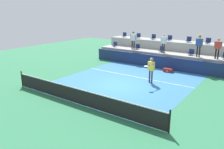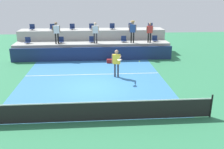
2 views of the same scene
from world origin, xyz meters
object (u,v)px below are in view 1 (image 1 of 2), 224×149
stadium_chair_upper_right (208,41)px  stadium_chair_lower_far_left (115,45)px  stadium_chair_upper_left (138,36)px  stadium_chair_upper_center (170,38)px  stadium_chair_upper_mid_right (189,40)px  tennis_player (151,67)px  tennis_ball (167,71)px  spectator_leaning_on_rail (133,38)px  spectator_in_white (164,41)px  stadium_chair_upper_far_left (124,35)px  spectator_with_hat (199,43)px  equipment_bag (168,70)px  stadium_chair_upper_mid_left (153,37)px  spectator_in_grey (218,47)px  stadium_chair_lower_left (137,47)px  stadium_chair_lower_center (162,50)px  stadium_chair_lower_right (191,53)px

stadium_chair_upper_right → stadium_chair_lower_far_left: bearing=-168.6°
stadium_chair_lower_far_left → stadium_chair_upper_left: 2.69m
stadium_chair_upper_center → stadium_chair_upper_mid_right: size_ratio=1.00×
stadium_chair_lower_far_left → tennis_player: 8.82m
tennis_ball → spectator_leaning_on_rail: bearing=136.1°
stadium_chair_lower_far_left → tennis_ball: size_ratio=7.65×
spectator_leaning_on_rail → stadium_chair_upper_right: bearing=18.8°
stadium_chair_upper_left → spectator_in_white: (3.80, -2.18, -0.03)m
stadium_chair_upper_far_left → spectator_in_white: size_ratio=0.30×
spectator_with_hat → stadium_chair_upper_center: bearing=147.2°
tennis_player → stadium_chair_upper_far_left: bearing=133.3°
spectator_with_hat → equipment_bag: spectator_with_hat is taller
stadium_chair_upper_mid_left → equipment_bag: stadium_chair_upper_mid_left is taller
stadium_chair_upper_mid_right → spectator_with_hat: (1.52, -2.18, 0.09)m
stadium_chair_upper_right → stadium_chair_upper_mid_right: bearing=180.0°
stadium_chair_upper_far_left → spectator_in_white: bearing=-21.4°
stadium_chair_lower_far_left → spectator_leaning_on_rail: (2.46, -0.38, 0.87)m
spectator_leaning_on_rail → spectator_in_grey: bearing=-0.0°
stadium_chair_upper_left → tennis_ball: (6.48, -7.79, -1.14)m
stadium_chair_upper_right → spectator_in_white: bearing=-146.4°
stadium_chair_upper_center → stadium_chair_upper_mid_right: (1.87, 0.00, 0.00)m
stadium_chair_upper_right → stadium_chair_upper_mid_left: bearing=180.0°
stadium_chair_lower_left → stadium_chair_upper_mid_left: stadium_chair_upper_mid_left is taller
stadium_chair_upper_far_left → stadium_chair_upper_center: size_ratio=1.00×
stadium_chair_lower_far_left → spectator_with_hat: size_ratio=0.28×
stadium_chair_lower_left → tennis_ball: 8.18m
stadium_chair_lower_far_left → equipment_bag: stadium_chair_lower_far_left is taller
tennis_player → spectator_in_white: (-1.28, 5.11, 1.16)m
stadium_chair_lower_center → stadium_chair_upper_mid_right: (1.86, 1.80, 0.85)m
stadium_chair_lower_left → stadium_chair_upper_far_left: 3.35m
stadium_chair_upper_far_left → stadium_chair_upper_left: same height
stadium_chair_lower_center → stadium_chair_upper_mid_right: size_ratio=1.00×
stadium_chair_lower_center → equipment_bag: (1.52, -2.04, -1.31)m
stadium_chair_upper_mid_right → spectator_in_white: (-1.56, -2.18, -0.03)m
stadium_chair_upper_right → spectator_in_grey: (1.24, -2.18, -0.07)m
stadium_chair_lower_right → stadium_chair_upper_far_left: bearing=167.3°
stadium_chair_upper_far_left → stadium_chair_upper_mid_left: size_ratio=1.00×
stadium_chair_lower_far_left → stadium_chair_upper_center: 5.66m
stadium_chair_lower_center → tennis_player: size_ratio=0.29×
stadium_chair_lower_right → tennis_ball: stadium_chair_lower_right is taller
stadium_chair_lower_right → stadium_chair_upper_left: bearing=163.8°
tennis_ball → spectator_with_hat: bearing=85.8°
spectator_in_white → stadium_chair_upper_right: bearing=33.6°
stadium_chair_lower_right → tennis_ball: size_ratio=7.65×
tennis_ball → stadium_chair_upper_center: bearing=110.9°
spectator_leaning_on_rail → spectator_with_hat: (6.24, -0.00, 0.07)m
stadium_chair_lower_center → stadium_chair_upper_left: size_ratio=1.00×
stadium_chair_lower_far_left → spectator_leaning_on_rail: 2.63m
stadium_chair_lower_far_left → stadium_chair_upper_mid_left: bearing=26.8°
spectator_with_hat → spectator_in_grey: (1.44, 0.00, -0.16)m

